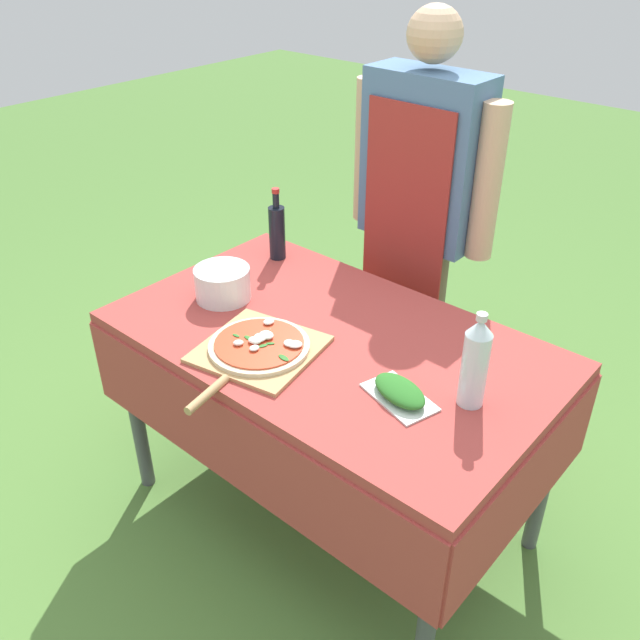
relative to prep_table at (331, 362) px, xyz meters
The scene contains 8 objects.
ground_plane 0.64m from the prep_table, ahead, with size 12.00×12.00×0.00m, color #517F38.
prep_table is the anchor object (origin of this frame).
person_cook 0.73m from the prep_table, 102.38° to the left, with size 0.58×0.19×1.55m.
pizza_on_peel 0.25m from the prep_table, 117.88° to the right, with size 0.37×0.50×0.05m.
oil_bottle 0.58m from the prep_table, 150.49° to the left, with size 0.06×0.06×0.26m.
water_bottle 0.51m from the prep_table, ahead, with size 0.07×0.07×0.26m.
herb_container 0.35m from the prep_table, 18.16° to the right, with size 0.22×0.16×0.04m.
mixing_tub 0.43m from the prep_table, behind, with size 0.18×0.18×0.10m, color silver.
Camera 1 is at (1.06, -1.27, 1.82)m, focal length 38.00 mm.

